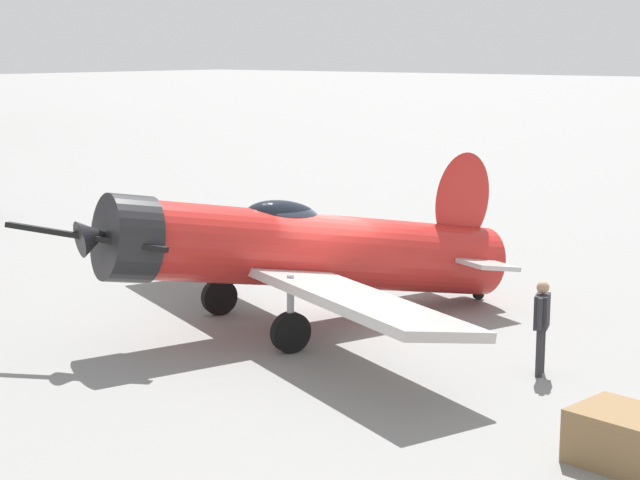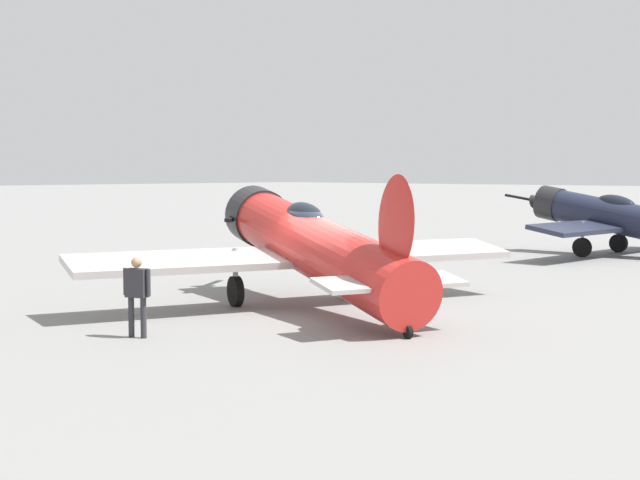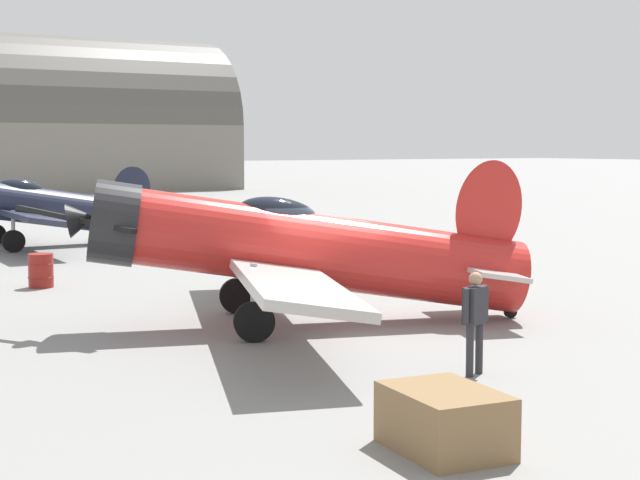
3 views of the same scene
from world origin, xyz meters
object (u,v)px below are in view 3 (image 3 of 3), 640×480
Objects in this scene: equipment_crate at (445,421)px; fuel_drum at (41,271)px; ground_crew_mechanic at (475,313)px; airplane_foreground at (297,249)px; airplane_mid_apron at (31,206)px.

fuel_drum reaches higher than equipment_crate.
airplane_foreground is at bearing -18.30° from ground_crew_mechanic.
airplane_foreground is 1.12× the size of airplane_mid_apron.
ground_crew_mechanic reaches higher than equipment_crate.
ground_crew_mechanic is at bearing 44.61° from equipment_crate.
fuel_drum is (-3.14, 14.00, -0.59)m from ground_crew_mechanic.
equipment_crate is (-2.88, -8.55, -1.22)m from airplane_foreground.
airplane_mid_apron is 6.26× the size of ground_crew_mechanic.
airplane_mid_apron is 11.88× the size of fuel_drum.
airplane_foreground is 19.21m from airplane_mid_apron.
airplane_mid_apron is at bearing -18.95° from ground_crew_mechanic.
airplane_mid_apron reaches higher than equipment_crate.
ground_crew_mechanic is 14.36m from fuel_drum.
airplane_foreground reaches higher than fuel_drum.
airplane_mid_apron is at bearing 75.60° from fuel_drum.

